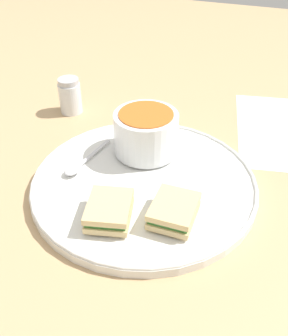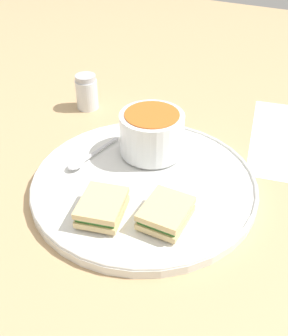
{
  "view_description": "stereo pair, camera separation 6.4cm",
  "coord_description": "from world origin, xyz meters",
  "px_view_note": "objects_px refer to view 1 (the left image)",
  "views": [
    {
      "loc": [
        0.17,
        -0.48,
        0.43
      ],
      "look_at": [
        0.0,
        0.0,
        0.04
      ],
      "focal_mm": 42.0,
      "sensor_mm": 36.0,
      "label": 1
    },
    {
      "loc": [
        0.23,
        -0.46,
        0.43
      ],
      "look_at": [
        0.0,
        0.0,
        0.04
      ],
      "focal_mm": 42.0,
      "sensor_mm": 36.0,
      "label": 2
    }
  ],
  "objects_px": {
    "sandwich_half_near": "(109,210)",
    "soup_bowl": "(146,132)",
    "salt_shaker": "(70,96)",
    "spoon": "(77,167)",
    "sandwich_half_far": "(174,211)"
  },
  "relations": [
    {
      "from": "sandwich_half_near",
      "to": "soup_bowl",
      "type": "bearing_deg",
      "value": 92.33
    },
    {
      "from": "soup_bowl",
      "to": "salt_shaker",
      "type": "bearing_deg",
      "value": 151.87
    },
    {
      "from": "sandwich_half_near",
      "to": "salt_shaker",
      "type": "bearing_deg",
      "value": 126.94
    },
    {
      "from": "spoon",
      "to": "sandwich_half_near",
      "type": "relative_size",
      "value": 1.42
    },
    {
      "from": "salt_shaker",
      "to": "spoon",
      "type": "bearing_deg",
      "value": -59.42
    },
    {
      "from": "salt_shaker",
      "to": "sandwich_half_near",
      "type": "bearing_deg",
      "value": -53.06
    },
    {
      "from": "soup_bowl",
      "to": "sandwich_half_near",
      "type": "height_order",
      "value": "soup_bowl"
    },
    {
      "from": "sandwich_half_far",
      "to": "soup_bowl",
      "type": "bearing_deg",
      "value": 122.75
    },
    {
      "from": "soup_bowl",
      "to": "spoon",
      "type": "bearing_deg",
      "value": -135.83
    },
    {
      "from": "soup_bowl",
      "to": "salt_shaker",
      "type": "relative_size",
      "value": 1.47
    },
    {
      "from": "sandwich_half_near",
      "to": "sandwich_half_far",
      "type": "height_order",
      "value": "same"
    },
    {
      "from": "sandwich_half_near",
      "to": "sandwich_half_far",
      "type": "distance_m",
      "value": 0.09
    },
    {
      "from": "spoon",
      "to": "sandwich_half_near",
      "type": "distance_m",
      "value": 0.14
    },
    {
      "from": "soup_bowl",
      "to": "spoon",
      "type": "height_order",
      "value": "soup_bowl"
    },
    {
      "from": "sandwich_half_far",
      "to": "salt_shaker",
      "type": "height_order",
      "value": "salt_shaker"
    }
  ]
}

